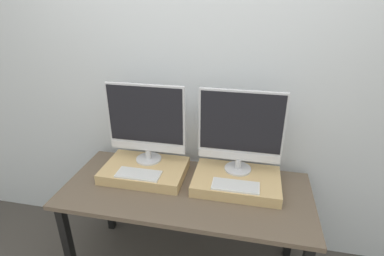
% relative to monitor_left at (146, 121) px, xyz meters
% --- Properties ---
extents(wall_back, '(8.00, 0.04, 2.60)m').
position_rel_monitor_left_xyz_m(wall_back, '(0.31, 0.23, 0.22)').
color(wall_back, silver).
rests_on(wall_back, ground_plane).
extents(workbench, '(1.57, 0.69, 0.71)m').
position_rel_monitor_left_xyz_m(workbench, '(0.31, -0.18, -0.44)').
color(workbench, brown).
rests_on(workbench, ground_plane).
extents(wooden_riser_left, '(0.55, 0.37, 0.07)m').
position_rel_monitor_left_xyz_m(wooden_riser_left, '(-0.00, -0.08, -0.33)').
color(wooden_riser_left, tan).
rests_on(wooden_riser_left, workbench).
extents(monitor_left, '(0.53, 0.18, 0.55)m').
position_rel_monitor_left_xyz_m(monitor_left, '(0.00, 0.00, 0.00)').
color(monitor_left, silver).
rests_on(monitor_left, wooden_riser_left).
extents(keyboard_left, '(0.29, 0.12, 0.01)m').
position_rel_monitor_left_xyz_m(keyboard_left, '(-0.00, -0.20, -0.29)').
color(keyboard_left, silver).
rests_on(keyboard_left, wooden_riser_left).
extents(wooden_riser_right, '(0.55, 0.37, 0.07)m').
position_rel_monitor_left_xyz_m(wooden_riser_right, '(0.62, -0.08, -0.33)').
color(wooden_riser_right, tan).
rests_on(wooden_riser_right, workbench).
extents(monitor_right, '(0.53, 0.18, 0.55)m').
position_rel_monitor_left_xyz_m(monitor_right, '(0.62, 0.00, 0.00)').
color(monitor_right, silver).
rests_on(monitor_right, wooden_riser_right).
extents(keyboard_right, '(0.29, 0.12, 0.01)m').
position_rel_monitor_left_xyz_m(keyboard_right, '(0.62, -0.20, -0.29)').
color(keyboard_right, silver).
rests_on(keyboard_right, wooden_riser_right).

